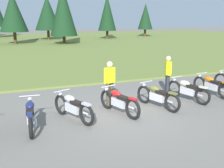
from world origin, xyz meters
TOP-DOWN VIEW (x-y plane):
  - ground_plane at (0.00, 0.00)m, footprint 140.00×140.00m
  - grass_moorland at (0.00, 26.20)m, footprint 80.00×44.00m
  - motorcycle_navy at (-2.98, -0.34)m, footprint 0.62×2.10m
  - motorcycle_silver at (-1.63, -0.06)m, footprint 0.94×1.99m
  - motorcycle_red at (-0.01, -0.07)m, footprint 0.81×2.04m
  - motorcycle_olive at (1.56, 0.03)m, footprint 0.82×2.04m
  - motorcycle_cream at (3.13, 0.34)m, footprint 0.77×2.06m
  - motorcycle_orange at (4.54, 0.60)m, footprint 0.62×2.10m
  - rider_near_row_end at (0.04, 0.93)m, footprint 0.52×0.34m
  - rider_checking_bike at (2.87, 1.40)m, footprint 0.33×0.52m

SIDE VIEW (x-z plane):
  - ground_plane at x=0.00m, z-range 0.00..0.00m
  - grass_moorland at x=0.00m, z-range 0.00..0.10m
  - motorcycle_navy at x=-2.98m, z-range 0.00..0.88m
  - motorcycle_silver at x=-1.63m, z-range 0.00..0.88m
  - motorcycle_red at x=-0.01m, z-range 0.00..0.88m
  - motorcycle_olive at x=1.56m, z-range 0.00..0.88m
  - motorcycle_cream at x=3.13m, z-range 0.00..0.88m
  - motorcycle_orange at x=4.54m, z-range 0.00..0.88m
  - rider_near_row_end at x=0.04m, z-range 0.11..1.78m
  - rider_checking_bike at x=2.87m, z-range 0.11..1.78m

